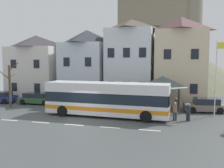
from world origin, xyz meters
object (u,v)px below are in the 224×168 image
Objects in this scene: townhouse_03 at (180,60)px; parked_car_00 at (37,98)px; townhouse_02 at (131,60)px; parked_car_02 at (205,105)px; pedestrian_02 at (176,105)px; bus_shelter at (163,82)px; townhouse_00 at (37,67)px; hilltop_castle at (154,53)px; public_bench at (151,102)px; pedestrian_00 at (188,112)px; flagpole at (217,73)px; townhouse_01 at (87,64)px; pedestrian_01 at (175,110)px; transit_bus at (106,99)px; pedestrian_03 at (162,105)px; bare_tree_00 at (10,85)px.

townhouse_03 is 2.36× the size of parked_car_00.
townhouse_02 is 10.91m from parked_car_02.
pedestrian_02 is (5.66, -7.17, -4.25)m from townhouse_02.
bus_shelter is at bearing -51.25° from townhouse_02.
townhouse_03 is at bearing 86.56° from pedestrian_02.
townhouse_00 is at bearing -178.33° from townhouse_02.
townhouse_03 reaches higher than townhouse_00.
townhouse_03 is at bearing -77.63° from hilltop_castle.
pedestrian_00 is at bearing -58.29° from public_bench.
flagpole is (3.08, -6.74, -1.21)m from townhouse_03.
townhouse_00 is 6.91m from parked_car_00.
townhouse_00 is at bearing 120.51° from parked_car_00.
townhouse_02 is 11.63m from flagpole.
townhouse_01 is 16.57m from pedestrian_00.
townhouse_00 is at bearing 153.99° from pedestrian_01.
parked_car_00 is 2.71× the size of pedestrian_01.
pedestrian_01 is at bearing -67.08° from public_bench.
townhouse_03 reaches higher than bus_shelter.
parked_car_00 is at bearing -152.81° from townhouse_02.
flagpole reaches higher than pedestrian_00.
pedestrian_01 is (6.12, -0.13, -0.68)m from transit_bus.
townhouse_02 reaches higher than pedestrian_03.
hilltop_castle is 5.65× the size of flagpole.
pedestrian_01 is at bearing 1.31° from transit_bus.
flagpole is at bearing -25.89° from townhouse_01.
bus_shelter is 0.73× the size of bare_tree_00.
townhouse_00 is 22.36m from pedestrian_00.
bare_tree_00 is (-17.80, -0.76, 1.51)m from pedestrian_02.
pedestrian_03 is 0.23× the size of flagpole.
pedestrian_00 is at bearing -37.62° from townhouse_01.
parked_car_02 is (9.05, 4.35, -0.90)m from transit_bus.
hilltop_castle reaches higher than townhouse_02.
townhouse_03 is at bearing -3.21° from townhouse_02.
pedestrian_00 is 2.52m from pedestrian_02.
townhouse_03 is 6.82× the size of pedestrian_00.
parked_car_02 is at bearing 56.80° from pedestrian_01.
public_bench is at bearing 62.48° from transit_bus.
pedestrian_00 is 18.90m from bare_tree_00.
pedestrian_02 reaches higher than public_bench.
public_bench is 0.23× the size of flagpole.
townhouse_02 is at bearing 124.88° from pedestrian_00.
townhouse_00 is at bearing 158.62° from pedestrian_03.
townhouse_00 is 0.93× the size of townhouse_01.
pedestrian_03 is at bearing -70.02° from public_bench.
transit_bus is (-6.66, -9.21, -3.60)m from townhouse_03.
bus_shelter is at bearing -53.36° from public_bench.
townhouse_01 is 8.19m from parked_car_00.
hilltop_castle is 24.93× the size of pedestrian_03.
townhouse_02 reaches higher than pedestrian_00.
pedestrian_01 is at bearing -93.02° from pedestrian_02.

